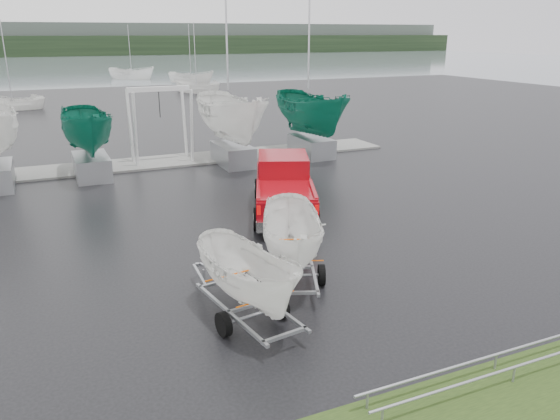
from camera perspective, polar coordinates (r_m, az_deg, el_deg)
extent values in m
plane|color=black|center=(18.41, -8.80, -3.97)|extent=(120.00, 120.00, 0.00)
plane|color=slate|center=(116.84, -22.36, 13.37)|extent=(300.00, 300.00, 0.00)
cube|color=gray|center=(30.63, -15.32, 4.59)|extent=(30.00, 3.00, 0.12)
cube|color=black|center=(186.65, -23.43, 15.44)|extent=(300.00, 8.00, 6.00)
cube|color=#4C5651|center=(194.62, -23.57, 16.07)|extent=(300.00, 6.00, 10.00)
cube|color=maroon|center=(21.50, 0.42, 1.89)|extent=(4.30, 6.56, 1.02)
cube|color=maroon|center=(22.38, 0.31, 4.67)|extent=(2.76, 3.02, 0.91)
cube|color=black|center=(22.37, 0.31, 4.80)|extent=(2.69, 2.79, 0.59)
cube|color=silver|center=(18.60, 0.82, -1.76)|extent=(2.08, 0.99, 0.37)
cylinder|color=black|center=(23.56, -2.25, 2.24)|extent=(0.62, 0.91, 0.86)
cylinder|color=black|center=(23.63, 2.69, 2.29)|extent=(0.62, 0.91, 0.86)
cylinder|color=black|center=(19.67, -2.30, -0.98)|extent=(0.62, 0.91, 0.86)
cylinder|color=black|center=(19.76, 3.61, -0.91)|extent=(0.62, 0.91, 0.86)
cube|color=#95979D|center=(15.64, -0.65, -6.05)|extent=(1.42, 3.37, 0.08)
cube|color=#95979D|center=(15.70, 3.39, -5.99)|extent=(1.42, 3.37, 0.08)
cylinder|color=#95979D|center=(15.54, 1.41, -6.83)|extent=(1.51, 0.67, 0.08)
cylinder|color=black|center=(15.52, -1.56, -6.87)|extent=(0.39, 0.62, 0.60)
cylinder|color=black|center=(15.61, 4.36, -6.77)|extent=(0.39, 0.62, 0.60)
imported|color=white|center=(14.87, 1.44, 2.09)|extent=(2.23, 2.25, 4.52)
cube|color=#FF6608|center=(16.19, 1.23, -3.09)|extent=(1.45, 0.62, 0.03)
cube|color=#FF6608|center=(14.71, 1.56, -5.33)|extent=(1.45, 0.62, 0.03)
cube|color=#95979D|center=(13.36, -5.37, -10.60)|extent=(0.64, 3.57, 0.08)
cube|color=#95979D|center=(13.83, -1.27, -9.45)|extent=(0.64, 3.57, 0.08)
cylinder|color=#95979D|center=(13.50, -2.84, -10.92)|extent=(1.59, 0.33, 0.08)
cylinder|color=black|center=(13.18, -5.92, -11.79)|extent=(0.27, 0.62, 0.60)
cylinder|color=black|center=(13.87, 0.06, -10.07)|extent=(0.27, 0.62, 0.60)
imported|color=white|center=(12.75, -3.45, -1.82)|extent=(1.75, 1.78, 4.04)
cube|color=#FF6608|center=(13.97, -4.96, -6.71)|extent=(1.54, 0.28, 0.03)
cube|color=#FF6608|center=(12.72, -1.52, -9.27)|extent=(1.54, 0.28, 0.03)
cylinder|color=silver|center=(29.51, -14.88, 8.01)|extent=(0.16, 0.58, 3.99)
cylinder|color=silver|center=(31.07, -15.38, 8.45)|extent=(0.16, 0.58, 3.99)
cylinder|color=silver|center=(30.12, -9.20, 8.57)|extent=(0.16, 0.58, 3.99)
cylinder|color=silver|center=(31.65, -9.96, 8.98)|extent=(0.16, 0.58, 3.99)
cube|color=silver|center=(30.30, -12.60, 12.25)|extent=(3.30, 0.25, 0.25)
cube|color=#95979D|center=(28.54, -19.07, 4.32)|extent=(1.60, 3.20, 1.10)
imported|color=#0E644C|center=(27.97, -19.84, 11.60)|extent=(2.33, 2.40, 6.20)
cube|color=#95979D|center=(29.79, -4.93, 5.79)|extent=(1.60, 3.20, 1.10)
imported|color=white|center=(29.19, -5.16, 13.93)|extent=(2.77, 2.84, 7.36)
cylinder|color=#B2B2B7|center=(29.60, -5.65, 19.14)|extent=(0.10, 0.10, 7.00)
cube|color=#95979D|center=(31.94, 3.28, 6.66)|extent=(1.60, 3.20, 1.10)
imported|color=#0E644C|center=(31.39, 3.41, 13.96)|extent=(2.65, 2.72, 7.04)
cylinder|color=#B2B2B7|center=(31.77, 3.07, 18.89)|extent=(0.10, 0.10, 7.00)
cylinder|color=#95979D|center=(12.51, 23.34, -14.84)|extent=(7.00, 0.06, 0.06)
cylinder|color=#95979D|center=(12.79, 21.69, -13.85)|extent=(7.00, 0.06, 0.06)
imported|color=white|center=(67.53, -8.69, 12.02)|extent=(3.48, 3.48, 6.48)
cylinder|color=#B2B2B7|center=(67.24, -8.86, 15.41)|extent=(0.08, 0.08, 8.00)
imported|color=white|center=(81.04, -9.26, 12.97)|extent=(3.86, 3.85, 7.16)
cylinder|color=#B2B2B7|center=(80.80, -9.41, 15.79)|extent=(0.08, 0.08, 8.00)
imported|color=white|center=(89.89, -15.21, 13.06)|extent=(4.30, 4.30, 7.99)
cylinder|color=#B2B2B7|center=(89.68, -15.42, 15.61)|extent=(0.08, 0.08, 8.00)
imported|color=white|center=(57.37, -26.09, 9.39)|extent=(2.64, 2.59, 5.78)
cylinder|color=#B2B2B7|center=(57.03, -26.65, 13.35)|extent=(0.08, 0.08, 8.00)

